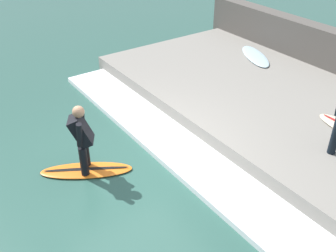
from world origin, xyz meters
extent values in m
plane|color=#2D564C|center=(0.00, 0.00, 0.00)|extent=(28.00, 28.00, 0.00)
cube|color=gray|center=(3.65, 0.00, 0.19)|extent=(4.40, 9.01, 0.39)
cube|color=white|center=(0.93, 0.00, 0.06)|extent=(1.04, 8.56, 0.11)
ellipsoid|color=orange|center=(-0.84, 0.48, 0.03)|extent=(1.69, 1.27, 0.06)
ellipsoid|color=black|center=(-0.84, 0.48, 0.06)|extent=(1.37, 0.86, 0.01)
cylinder|color=black|center=(-0.77, 0.60, 0.35)|extent=(0.14, 0.14, 0.57)
cylinder|color=black|center=(-0.91, 0.36, 0.35)|extent=(0.14, 0.14, 0.57)
cube|color=black|center=(-0.84, 0.48, 0.91)|extent=(0.53, 0.51, 0.58)
sphere|color=#A87A5B|center=(-0.84, 0.48, 1.27)|extent=(0.21, 0.21, 0.21)
cylinder|color=black|center=(-0.74, 0.66, 0.94)|extent=(0.10, 0.19, 0.49)
cylinder|color=black|center=(-0.94, 0.31, 0.94)|extent=(0.10, 0.19, 0.49)
cylinder|color=black|center=(2.83, -2.03, 0.76)|extent=(0.14, 0.14, 0.75)
ellipsoid|color=silver|center=(5.02, 1.98, 0.42)|extent=(1.20, 1.68, 0.06)
camera|label=1|loc=(-2.88, -5.05, 4.56)|focal=42.00mm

